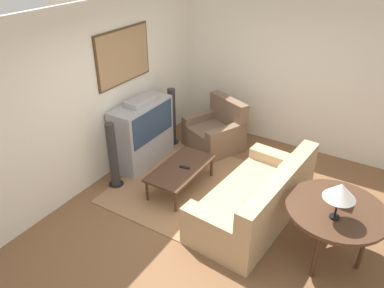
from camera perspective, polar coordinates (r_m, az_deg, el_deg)
ground_plane at (r=5.27m, az=3.85°, el=-11.71°), size 12.00×12.00×0.00m
wall_back at (r=5.68m, az=-14.99°, el=6.75°), size 12.00×0.10×2.70m
wall_right at (r=6.76m, az=15.01°, el=10.35°), size 0.06×12.00×2.70m
area_rug at (r=5.95m, az=-1.31°, el=-6.02°), size 2.22×1.84×0.01m
tv at (r=6.29m, az=-7.54°, el=1.70°), size 1.13×0.48×1.17m
couch at (r=5.21m, az=9.82°, el=-8.51°), size 2.08×1.12×0.86m
armchair at (r=6.80m, az=3.63°, el=1.74°), size 1.10×1.13×0.90m
coffee_table at (r=5.67m, az=-1.74°, el=-3.85°), size 1.14×0.60×0.38m
console_table at (r=4.65m, az=21.08°, el=-9.72°), size 1.14×1.14×0.75m
table_lamp at (r=4.25m, az=21.69°, el=-6.74°), size 0.34×0.34×0.46m
mantel_clock at (r=4.64m, az=21.83°, el=-7.61°), size 0.16×0.10×0.17m
remote at (r=5.63m, az=-1.13°, el=-3.56°), size 0.07×0.16×0.02m
speaker_tower_left at (r=5.77m, az=-11.94°, el=-1.97°), size 0.23×0.23×1.08m
speaker_tower_right at (r=6.84m, az=-3.08°, el=3.95°), size 0.23×0.23×1.08m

